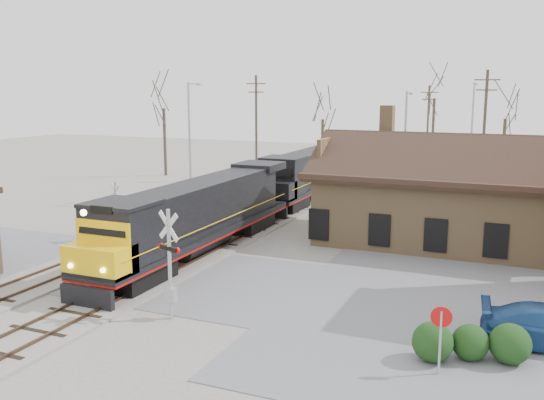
# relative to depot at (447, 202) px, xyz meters

# --- Properties ---
(ground) EXTENTS (140.00, 140.00, 0.00)m
(ground) POSITION_rel_depot_xyz_m (-11.99, -12.00, -2.41)
(ground) COLOR #9C978D
(ground) RESTS_ON ground
(road) EXTENTS (60.00, 9.00, 0.03)m
(road) POSITION_rel_depot_xyz_m (-11.99, -12.00, -2.39)
(road) COLOR slate
(road) RESTS_ON ground
(track_main) EXTENTS (3.40, 90.00, 0.24)m
(track_main) POSITION_rel_depot_xyz_m (-11.99, 3.00, -2.34)
(track_main) COLOR #9C978D
(track_main) RESTS_ON ground
(track_siding) EXTENTS (3.40, 90.00, 0.24)m
(track_siding) POSITION_rel_depot_xyz_m (-16.49, 3.00, -2.34)
(track_siding) COLOR #9C978D
(track_siding) RESTS_ON ground
(depot) EXTENTS (15.20, 9.31, 7.90)m
(depot) POSITION_rel_depot_xyz_m (0.00, 0.00, 0.00)
(depot) COLOR #9B7850
(depot) RESTS_ON ground
(locomotive_lead) EXTENTS (2.78, 18.60, 4.12)m
(locomotive_lead) POSITION_rel_depot_xyz_m (-11.99, -8.53, -0.24)
(locomotive_lead) COLOR black
(locomotive_lead) RESTS_ON ground
(locomotive_trailing) EXTENTS (2.78, 18.60, 3.90)m
(locomotive_trailing) POSITION_rel_depot_xyz_m (-11.99, 10.34, -0.24)
(locomotive_trailing) COLOR black
(locomotive_trailing) RESTS_ON ground
(crossbuck_near) EXTENTS (1.21, 0.48, 4.40)m
(crossbuck_near) POSITION_rel_depot_xyz_m (-8.27, -16.75, -0.36)
(crossbuck_near) COLOR #A5A8AD
(crossbuck_near) RESTS_ON ground
(crossbuck_far) EXTENTS (0.97, 0.45, 3.55)m
(crossbuck_far) POSITION_rel_depot_xyz_m (-17.88, -7.52, -0.71)
(crossbuck_far) COLOR #A5A8AD
(crossbuck_far) RESTS_ON ground
(do_not_enter_sign) EXTENTS (0.68, 0.13, 2.27)m
(do_not_enter_sign) POSITION_rel_depot_xyz_m (2.11, -17.49, -0.83)
(do_not_enter_sign) COLOR #A5A8AD
(do_not_enter_sign) RESTS_ON ground
(hedge_a) EXTENTS (1.36, 1.36, 1.36)m
(hedge_a) POSITION_rel_depot_xyz_m (1.76, -16.59, -1.73)
(hedge_a) COLOR black
(hedge_a) RESTS_ON ground
(hedge_b) EXTENTS (1.23, 1.23, 1.23)m
(hedge_b) POSITION_rel_depot_xyz_m (2.90, -15.98, -1.79)
(hedge_b) COLOR black
(hedge_b) RESTS_ON ground
(hedge_c) EXTENTS (1.36, 1.36, 1.36)m
(hedge_c) POSITION_rel_depot_xyz_m (4.13, -15.75, -1.73)
(hedge_c) COLOR black
(hedge_c) RESTS_ON ground
(streetlight_a) EXTENTS (0.25, 2.04, 9.39)m
(streetlight_a) POSITION_rel_depot_xyz_m (-20.05, 4.79, 2.83)
(streetlight_a) COLOR #A5A8AD
(streetlight_a) RESTS_ON ground
(streetlight_b) EXTENTS (0.25, 2.04, 8.72)m
(streetlight_b) POSITION_rel_depot_xyz_m (-4.31, 9.33, 2.49)
(streetlight_b) COLOR #A5A8AD
(streetlight_b) RESTS_ON ground
(streetlight_c) EXTENTS (0.25, 2.04, 9.45)m
(streetlight_c) POSITION_rel_depot_xyz_m (-0.62, 20.82, 2.86)
(streetlight_c) COLOR #A5A8AD
(streetlight_c) RESTS_ON ground
(utility_pole_a) EXTENTS (2.00, 0.24, 10.16)m
(utility_pole_a) POSITION_rel_depot_xyz_m (-20.36, 17.75, 2.90)
(utility_pole_a) COLOR #382D23
(utility_pole_a) RESTS_ON ground
(utility_pole_b) EXTENTS (2.00, 0.24, 9.26)m
(utility_pole_b) POSITION_rel_depot_xyz_m (-6.80, 35.72, 2.44)
(utility_pole_b) COLOR #382D23
(utility_pole_b) RESTS_ON ground
(utility_pole_c) EXTENTS (2.00, 0.24, 10.39)m
(utility_pole_c) POSITION_rel_depot_xyz_m (0.75, 15.90, 3.02)
(utility_pole_c) COLOR #382D23
(utility_pole_c) RESTS_ON ground
(tree_a) EXTENTS (4.61, 4.61, 11.29)m
(tree_a) POSITION_rel_depot_xyz_m (-30.44, 17.08, 5.63)
(tree_a) COLOR #382D23
(tree_a) RESTS_ON ground
(tree_b) EXTENTS (3.85, 3.85, 9.44)m
(tree_b) POSITION_rel_depot_xyz_m (-15.60, 23.80, 4.31)
(tree_b) COLOR #382D23
(tree_b) RESTS_ON ground
(tree_c) EXTENTS (5.18, 5.18, 12.69)m
(tree_c) POSITION_rel_depot_xyz_m (-6.40, 37.22, 6.64)
(tree_c) COLOR #382D23
(tree_c) RESTS_ON ground
(tree_d) EXTENTS (4.01, 4.01, 9.82)m
(tree_d) POSITION_rel_depot_xyz_m (1.84, 27.64, 4.58)
(tree_d) COLOR #382D23
(tree_d) RESTS_ON ground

